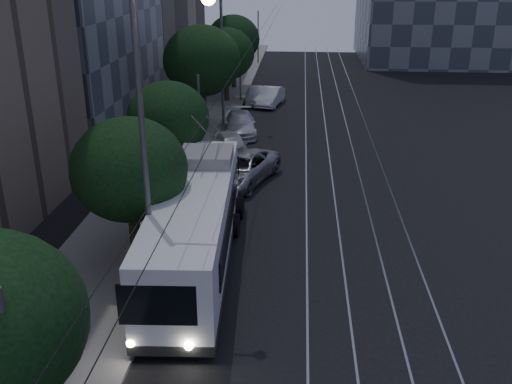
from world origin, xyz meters
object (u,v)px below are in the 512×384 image
object	(u,v)px
streetlamp_far	(228,44)
car_white_a	(232,145)
car_white_c	(270,97)
car_white_d	(256,95)
pickup_silver	(241,168)
car_white_b	(240,124)
trolleybus	(196,223)
streetlamp_near	(155,123)

from	to	relation	value
streetlamp_far	car_white_a	bearing A→B (deg)	-81.56
car_white_c	car_white_d	size ratio (longest dim) A/B	1.02
pickup_silver	car_white_c	size ratio (longest dim) A/B	1.30
car_white_a	car_white_b	xyz separation A→B (m)	(0.00, 5.00, 0.00)
trolleybus	car_white_b	bearing A→B (deg)	87.63
trolleybus	streetlamp_far	size ratio (longest dim) A/B	1.31
pickup_silver	car_white_c	distance (m)	18.15
car_white_c	pickup_silver	bearing A→B (deg)	-80.47
trolleybus	pickup_silver	world-z (taller)	trolleybus
streetlamp_near	streetlamp_far	xyz separation A→B (m)	(-0.58, 23.11, -0.58)
trolleybus	car_white_d	size ratio (longest dim) A/B	2.91
car_white_b	car_white_c	distance (m)	8.95
pickup_silver	streetlamp_near	bearing A→B (deg)	-77.20
car_white_c	car_white_b	bearing A→B (deg)	-88.87
pickup_silver	car_white_b	size ratio (longest dim) A/B	1.15
trolleybus	car_white_a	distance (m)	13.44
car_white_d	car_white_c	bearing A→B (deg)	-27.61
trolleybus	streetlamp_near	distance (m)	5.42
trolleybus	streetlamp_near	xyz separation A→B (m)	(-0.68, -2.60, 4.71)
car_white_b	pickup_silver	bearing A→B (deg)	-92.03
trolleybus	car_white_b	xyz separation A→B (m)	(-0.20, 18.40, -1.00)
pickup_silver	car_white_b	bearing A→B (deg)	116.11
trolleybus	streetlamp_near	size ratio (longest dim) A/B	1.18
pickup_silver	streetlamp_near	distance (m)	13.05
car_white_a	car_white_c	xyz separation A→B (m)	(1.60, 13.81, 0.00)
car_white_d	car_white_a	bearing A→B (deg)	-94.50
car_white_b	streetlamp_near	size ratio (longest dim) A/B	0.47
car_white_b	streetlamp_near	xyz separation A→B (m)	(-0.48, -21.00, 5.72)
trolleybus	car_white_a	world-z (taller)	trolleybus
car_white_a	streetlamp_near	size ratio (longest dim) A/B	0.40
car_white_a	car_white_c	size ratio (longest dim) A/B	0.96
pickup_silver	streetlamp_far	xyz separation A→B (m)	(-2.05, 11.43, 5.06)
trolleybus	car_white_c	world-z (taller)	trolleybus
car_white_c	streetlamp_near	bearing A→B (deg)	-82.55
car_white_c	streetlamp_far	world-z (taller)	streetlamp_far
pickup_silver	car_white_c	bearing A→B (deg)	108.10
car_white_a	streetlamp_near	world-z (taller)	streetlamp_near
trolleybus	pickup_silver	bearing A→B (deg)	81.98
pickup_silver	streetlamp_far	bearing A→B (deg)	120.18
car_white_c	car_white_a	bearing A→B (deg)	-85.18
pickup_silver	car_white_d	xyz separation A→B (m)	(-0.66, 18.71, -0.07)
car_white_d	trolleybus	bearing A→B (deg)	-93.44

